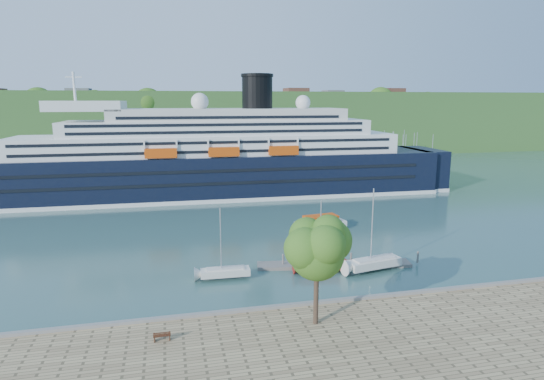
{
  "coord_description": "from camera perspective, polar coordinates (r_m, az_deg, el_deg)",
  "views": [
    {
      "loc": [
        -14.4,
        -40.03,
        20.78
      ],
      "look_at": [
        1.86,
        30.0,
        6.59
      ],
      "focal_mm": 30.0,
      "sensor_mm": 36.0,
      "label": 1
    }
  ],
  "objects": [
    {
      "name": "ground",
      "position": [
        47.35,
        6.24,
        -14.94
      ],
      "size": [
        400.0,
        400.0,
        0.0
      ],
      "primitive_type": "plane",
      "color": "#325A55",
      "rests_on": "ground"
    },
    {
      "name": "tender_launch",
      "position": [
        75.01,
        6.13,
        -4.06
      ],
      "size": [
        8.74,
        4.06,
        2.32
      ],
      "primitive_type": null,
      "rotation": [
        0.0,
        0.0,
        0.14
      ],
      "color": "#CC450C",
      "rests_on": "ground"
    },
    {
      "name": "far_hillside",
      "position": [
        185.8,
        -8.7,
        8.33
      ],
      "size": [
        400.0,
        50.0,
        24.0
      ],
      "primitive_type": "cube",
      "color": "#305923",
      "rests_on": "ground"
    },
    {
      "name": "floating_pontoon",
      "position": [
        59.26,
        7.78,
        -9.25
      ],
      "size": [
        19.71,
        5.68,
        0.44
      ],
      "primitive_type": null,
      "rotation": [
        0.0,
        0.0,
        -0.17
      ],
      "color": "slate",
      "rests_on": "ground"
    },
    {
      "name": "sailboat_red",
      "position": [
        55.81,
        6.56,
        -6.06
      ],
      "size": [
        6.84,
        2.44,
        8.65
      ],
      "primitive_type": null,
      "rotation": [
        0.0,
        0.0,
        -0.09
      ],
      "color": "maroon",
      "rests_on": "ground"
    },
    {
      "name": "sailboat_white_far",
      "position": [
        57.12,
        12.86,
        -5.18
      ],
      "size": [
        7.99,
        3.52,
        9.98
      ],
      "primitive_type": null,
      "rotation": [
        0.0,
        0.0,
        0.18
      ],
      "color": "silver",
      "rests_on": "ground"
    },
    {
      "name": "sailboat_white_near",
      "position": [
        53.7,
        -5.96,
        -6.94
      ],
      "size": [
        6.49,
        2.05,
        8.3
      ],
      "primitive_type": null,
      "rotation": [
        0.0,
        0.0,
        -0.04
      ],
      "color": "silver",
      "rests_on": "ground"
    },
    {
      "name": "park_bench",
      "position": [
        40.98,
        -13.64,
        -17.29
      ],
      "size": [
        1.48,
        0.61,
        0.95
      ],
      "primitive_type": null,
      "rotation": [
        0.0,
        0.0,
        -0.0
      ],
      "color": "#4B2715",
      "rests_on": "promenade"
    },
    {
      "name": "cruise_ship",
      "position": [
        100.07,
        -8.92,
        6.73
      ],
      "size": [
        118.59,
        19.92,
        26.55
      ],
      "primitive_type": null,
      "rotation": [
        0.0,
        0.0,
        -0.02
      ],
      "color": "black",
      "rests_on": "ground"
    },
    {
      "name": "quay_coping",
      "position": [
        46.68,
        6.36,
        -13.78
      ],
      "size": [
        220.0,
        0.5,
        0.3
      ],
      "primitive_type": "cube",
      "color": "slate",
      "rests_on": "promenade"
    },
    {
      "name": "promenade_tree",
      "position": [
        40.77,
        5.63,
        -9.49
      ],
      "size": [
        6.57,
        6.57,
        10.88
      ],
      "primitive_type": null,
      "color": "#2D5F19",
      "rests_on": "promenade"
    }
  ]
}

